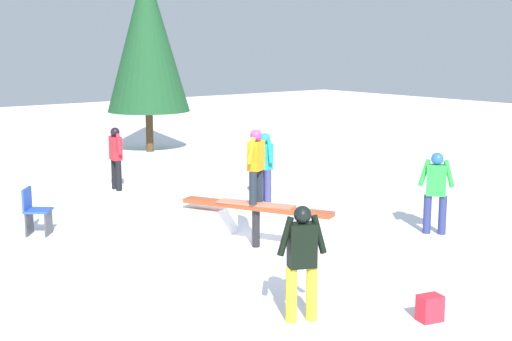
# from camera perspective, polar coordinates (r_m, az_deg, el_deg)

# --- Properties ---
(ground_plane) EXTENTS (60.00, 60.00, 0.00)m
(ground_plane) POSITION_cam_1_polar(r_m,az_deg,el_deg) (12.48, -0.00, -6.12)
(ground_plane) COLOR white
(rail_feature) EXTENTS (2.64, 1.46, 0.75)m
(rail_feature) POSITION_cam_1_polar(r_m,az_deg,el_deg) (12.31, -0.00, -3.23)
(rail_feature) COLOR black
(rail_feature) RESTS_ON ground
(snow_kicker_ramp) EXTENTS (2.27, 2.13, 0.55)m
(snow_kicker_ramp) POSITION_cam_1_polar(r_m,az_deg,el_deg) (13.20, -6.46, -4.03)
(snow_kicker_ramp) COLOR white
(snow_kicker_ramp) RESTS_ON ground
(main_rider_on_rail) EXTENTS (1.35, 0.90, 1.31)m
(main_rider_on_rail) POSITION_cam_1_polar(r_m,az_deg,el_deg) (12.16, -0.00, 0.17)
(main_rider_on_rail) COLOR #F2694E
(main_rider_on_rail) RESTS_ON rail_feature
(bystander_teal) EXTENTS (0.64, 0.27, 1.55)m
(bystander_teal) POSITION_cam_1_polar(r_m,az_deg,el_deg) (15.74, 0.74, 0.57)
(bystander_teal) COLOR navy
(bystander_teal) RESTS_ON ground
(bystander_red) EXTENTS (0.63, 0.24, 1.51)m
(bystander_red) POSITION_cam_1_polar(r_m,az_deg,el_deg) (17.39, -11.15, 1.23)
(bystander_red) COLOR black
(bystander_red) RESTS_ON ground
(bystander_green) EXTENTS (0.58, 0.47, 1.53)m
(bystander_green) POSITION_cam_1_polar(r_m,az_deg,el_deg) (13.53, 14.20, -1.41)
(bystander_green) COLOR navy
(bystander_green) RESTS_ON ground
(bystander_black) EXTENTS (0.35, 0.63, 1.51)m
(bystander_black) POSITION_cam_1_polar(r_m,az_deg,el_deg) (9.05, 3.70, -6.92)
(bystander_black) COLOR gold
(bystander_black) RESTS_ON ground
(folding_chair) EXTENTS (0.62, 0.62, 0.88)m
(folding_chair) POSITION_cam_1_polar(r_m,az_deg,el_deg) (13.75, -17.22, -3.25)
(folding_chair) COLOR #3F3F44
(folding_chair) RESTS_ON ground
(backpack_on_snow) EXTENTS (0.29, 0.35, 0.34)m
(backpack_on_snow) POSITION_cam_1_polar(r_m,az_deg,el_deg) (9.51, 13.74, -10.64)
(backpack_on_snow) COLOR red
(backpack_on_snow) RESTS_ON ground
(pine_tree_near) EXTENTS (2.64, 2.64, 5.99)m
(pine_tree_near) POSITION_cam_1_polar(r_m,az_deg,el_deg) (23.25, -8.71, 10.44)
(pine_tree_near) COLOR #4C331E
(pine_tree_near) RESTS_ON ground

